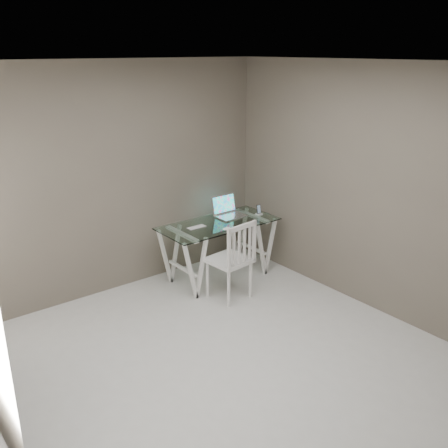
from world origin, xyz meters
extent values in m
plane|color=beige|center=(0.00, 0.00, 0.00)|extent=(4.50, 4.50, 0.00)
cube|color=white|center=(0.00, 0.00, 2.70)|extent=(4.00, 4.50, 0.02)
cube|color=#60574B|center=(0.00, 2.25, 1.35)|extent=(4.00, 0.02, 2.70)
cube|color=#60574B|center=(2.00, 0.00, 1.35)|extent=(0.02, 4.50, 2.70)
cube|color=silver|center=(1.09, 1.68, 0.74)|extent=(1.50, 0.70, 0.01)
cube|color=silver|center=(0.54, 1.68, 0.36)|extent=(0.24, 0.62, 0.72)
cube|color=silver|center=(1.64, 1.68, 0.36)|extent=(0.24, 0.62, 0.72)
cube|color=silver|center=(0.87, 1.19, 0.47)|extent=(0.48, 0.48, 0.04)
cylinder|color=silver|center=(0.70, 1.00, 0.23)|extent=(0.04, 0.04, 0.45)
cylinder|color=silver|center=(1.06, 1.03, 0.23)|extent=(0.04, 0.04, 0.45)
cylinder|color=silver|center=(0.67, 1.35, 0.23)|extent=(0.04, 0.04, 0.45)
cylinder|color=silver|center=(1.03, 1.39, 0.23)|extent=(0.04, 0.04, 0.45)
cube|color=silver|center=(0.89, 0.99, 0.72)|extent=(0.44, 0.07, 0.50)
cube|color=silver|center=(1.37, 1.78, 0.75)|extent=(0.37, 0.26, 0.02)
cube|color=#19D899|center=(1.37, 1.94, 0.88)|extent=(0.37, 0.06, 0.24)
cube|color=silver|center=(0.78, 1.72, 0.75)|extent=(0.25, 0.11, 0.01)
ellipsoid|color=white|center=(1.01, 1.42, 0.76)|extent=(0.11, 0.07, 0.04)
cube|color=white|center=(1.71, 1.62, 0.75)|extent=(0.07, 0.07, 0.02)
cube|color=black|center=(1.71, 1.63, 0.82)|extent=(0.06, 0.03, 0.12)
camera|label=1|loc=(-2.47, -2.97, 2.80)|focal=40.00mm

